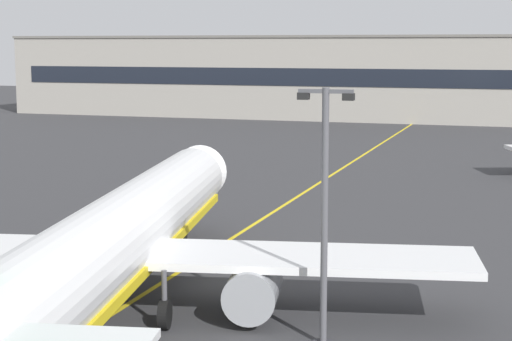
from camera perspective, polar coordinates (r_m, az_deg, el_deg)
taxiway_centreline at (r=58.22m, az=-0.38°, el=-3.69°), size 2.36×179.99×0.01m
airliner_foreground at (r=39.40m, az=-9.16°, el=-4.56°), size 32.31×41.21×11.65m
apron_lamp_post at (r=34.63m, az=4.51°, el=-2.69°), size 2.24×0.90×10.38m
terminal_building at (r=139.77m, az=15.78°, el=5.77°), size 165.89×12.40×13.58m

